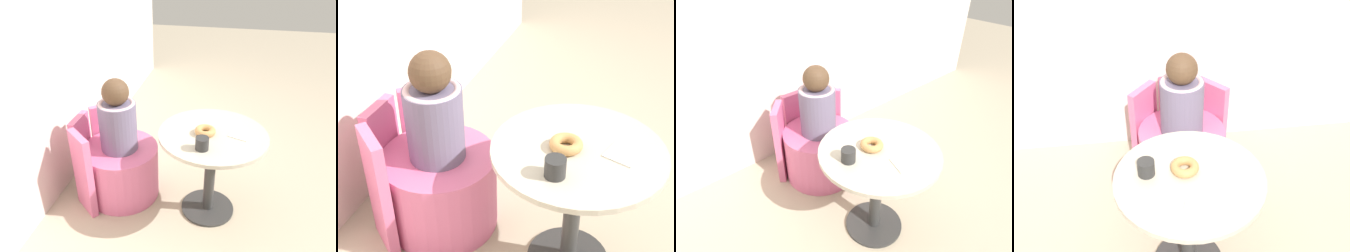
# 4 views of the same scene
# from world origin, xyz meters

# --- Properties ---
(ground_plane) EXTENTS (12.00, 12.00, 0.00)m
(ground_plane) POSITION_xyz_m (0.00, 0.00, 0.00)
(ground_plane) COLOR #B7A88E
(back_wall) EXTENTS (6.00, 0.06, 2.40)m
(back_wall) POSITION_xyz_m (0.00, 1.13, 1.20)
(back_wall) COLOR silver
(back_wall) RESTS_ON ground_plane
(round_table) EXTENTS (0.72, 0.72, 0.65)m
(round_table) POSITION_xyz_m (0.09, -0.05, 0.49)
(round_table) COLOR #333333
(round_table) RESTS_ON ground_plane
(tub_chair) EXTENTS (0.56, 0.56, 0.42)m
(tub_chair) POSITION_xyz_m (0.14, 0.62, 0.21)
(tub_chair) COLOR #DB6693
(tub_chair) RESTS_ON ground_plane
(booth_backrest) EXTENTS (0.66, 0.24, 0.63)m
(booth_backrest) POSITION_xyz_m (0.14, 0.86, 0.32)
(booth_backrest) COLOR #DB6693
(booth_backrest) RESTS_ON ground_plane
(child_figure) EXTENTS (0.27, 0.27, 0.54)m
(child_figure) POSITION_xyz_m (0.14, 0.62, 0.66)
(child_figure) COLOR slate
(child_figure) RESTS_ON tub_chair
(donut) EXTENTS (0.14, 0.14, 0.04)m
(donut) POSITION_xyz_m (0.07, -0.00, 0.67)
(donut) COLOR tan
(donut) RESTS_ON round_table
(cup) EXTENTS (0.08, 0.08, 0.08)m
(cup) POSITION_xyz_m (-0.11, 0.00, 0.69)
(cup) COLOR #2D2D2D
(cup) RESTS_ON round_table
(paper_napkin) EXTENTS (0.16, 0.16, 0.01)m
(paper_napkin) POSITION_xyz_m (0.11, -0.22, 0.66)
(paper_napkin) COLOR silver
(paper_napkin) RESTS_ON round_table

